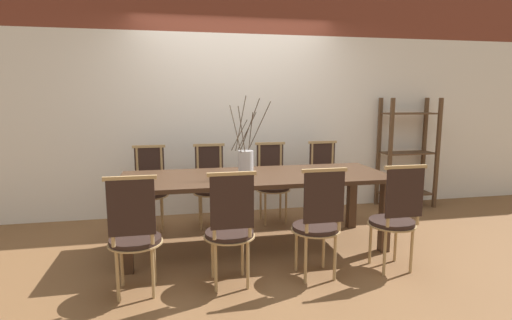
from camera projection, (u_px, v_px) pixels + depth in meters
The scene contains 14 objects.
ground_plane at pixel (256, 246), 4.08m from camera, with size 16.00×16.00×0.00m, color brown.
wall_rear at pixel (235, 90), 5.10m from camera, with size 12.00×0.06×3.20m.
dining_table at pixel (256, 184), 3.97m from camera, with size 2.64×0.96×0.75m.
chair_near_leftend at pixel (134, 233), 3.00m from camera, with size 0.41×0.41×0.96m.
chair_near_left at pixel (230, 227), 3.15m from camera, with size 0.41×0.41×0.96m.
chair_near_center at pixel (318, 221), 3.29m from camera, with size 0.41×0.41×0.96m.
chair_near_right at pixel (395, 216), 3.44m from camera, with size 0.41×0.41×0.96m.
chair_far_leftend at pixel (150, 186), 4.55m from camera, with size 0.41×0.41×0.96m.
chair_far_left at pixel (210, 184), 4.69m from camera, with size 0.41×0.41×0.96m.
chair_far_center at pixel (272, 181), 4.85m from camera, with size 0.41×0.41×0.96m.
chair_far_right at pixel (325, 178), 4.98m from camera, with size 0.41×0.41×0.96m.
vase_centerpiece at pixel (246, 162), 3.87m from camera, with size 0.38×0.38×0.78m.
book_stack at pixel (316, 172), 4.06m from camera, with size 0.23×0.20×0.02m.
shelving_rack at pixel (408, 153), 5.48m from camera, with size 0.75×0.35×1.50m.
Camera 1 is at (-0.79, -3.80, 1.52)m, focal length 28.00 mm.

